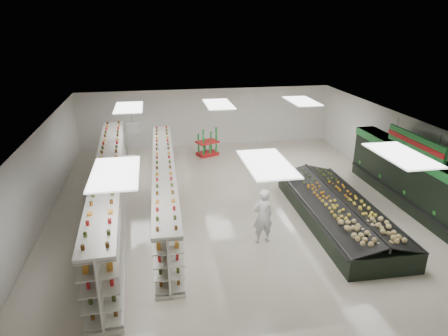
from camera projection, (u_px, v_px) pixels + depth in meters
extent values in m
plane|color=beige|center=(236.00, 205.00, 15.59)|extent=(16.00, 16.00, 0.00)
cube|color=white|center=(237.00, 125.00, 14.46)|extent=(14.00, 16.00, 0.02)
cube|color=white|center=(207.00, 117.00, 22.39)|extent=(14.00, 0.02, 3.20)
cube|color=white|center=(321.00, 310.00, 7.66)|extent=(14.00, 0.02, 3.20)
cube|color=white|center=(39.00, 179.00, 13.87)|extent=(0.02, 16.00, 3.20)
cube|color=white|center=(405.00, 156.00, 16.18)|extent=(0.02, 16.00, 3.20)
cube|color=black|center=(416.00, 182.00, 14.90)|extent=(0.80, 8.00, 2.20)
cube|color=#217C32|center=(419.00, 158.00, 14.57)|extent=(0.85, 8.00, 0.30)
cube|color=black|center=(407.00, 196.00, 15.06)|extent=(0.55, 7.80, 0.15)
cube|color=beige|center=(413.00, 176.00, 14.79)|extent=(0.45, 7.70, 0.03)
cube|color=beige|center=(414.00, 169.00, 14.69)|extent=(0.45, 7.70, 0.03)
cube|color=white|center=(128.00, 162.00, 12.15)|extent=(0.50, 0.06, 0.40)
cube|color=#B31417|center=(128.00, 162.00, 12.15)|extent=(0.52, 0.02, 0.12)
cylinder|color=black|center=(127.00, 152.00, 12.04)|extent=(0.01, 0.01, 0.50)
cube|color=white|center=(133.00, 128.00, 15.83)|extent=(0.50, 0.06, 0.40)
cube|color=#B31417|center=(133.00, 128.00, 15.83)|extent=(0.52, 0.02, 0.12)
cylinder|color=black|center=(132.00, 121.00, 15.72)|extent=(0.01, 0.01, 0.50)
cube|color=#217C32|center=(415.00, 143.00, 14.31)|extent=(0.10, 3.20, 0.60)
cube|color=#B31417|center=(414.00, 143.00, 14.30)|extent=(0.03, 3.20, 0.18)
cylinder|color=black|center=(440.00, 142.00, 13.06)|extent=(0.01, 0.01, 0.50)
cylinder|color=black|center=(398.00, 124.00, 15.27)|extent=(0.01, 0.01, 0.50)
cube|color=white|center=(113.00, 215.00, 14.65)|extent=(1.42, 12.11, 0.12)
cube|color=white|center=(111.00, 192.00, 14.32)|extent=(0.57, 12.07, 2.01)
cube|color=white|center=(108.00, 164.00, 13.95)|extent=(1.42, 12.11, 0.08)
cube|color=beige|center=(106.00, 213.00, 14.56)|extent=(0.95, 11.99, 0.03)
cube|color=beige|center=(105.00, 202.00, 14.41)|extent=(0.95, 11.99, 0.03)
cube|color=beige|center=(104.00, 191.00, 14.25)|extent=(0.95, 11.99, 0.03)
cube|color=beige|center=(103.00, 179.00, 14.10)|extent=(0.95, 11.99, 0.03)
cube|color=beige|center=(101.00, 168.00, 13.94)|extent=(0.95, 11.99, 0.03)
cube|color=beige|center=(120.00, 211.00, 14.66)|extent=(0.95, 11.99, 0.03)
cube|color=beige|center=(118.00, 201.00, 14.50)|extent=(0.95, 11.99, 0.03)
cube|color=beige|center=(117.00, 190.00, 14.35)|extent=(0.95, 11.99, 0.03)
cube|color=beige|center=(116.00, 178.00, 14.19)|extent=(0.95, 11.99, 0.03)
cube|color=beige|center=(115.00, 167.00, 14.03)|extent=(0.95, 11.99, 0.03)
cube|color=white|center=(166.00, 207.00, 15.26)|extent=(1.00, 10.66, 0.11)
cube|color=white|center=(165.00, 187.00, 14.97)|extent=(0.26, 10.65, 1.78)
cube|color=white|center=(163.00, 164.00, 14.64)|extent=(1.00, 10.66, 0.07)
cube|color=beige|center=(160.00, 205.00, 15.19)|extent=(0.59, 10.57, 0.03)
cube|color=beige|center=(160.00, 196.00, 15.06)|extent=(0.59, 10.57, 0.03)
cube|color=beige|center=(159.00, 187.00, 14.92)|extent=(0.59, 10.57, 0.03)
cube|color=beige|center=(159.00, 177.00, 14.78)|extent=(0.59, 10.57, 0.03)
cube|color=beige|center=(158.00, 167.00, 14.65)|extent=(0.59, 10.57, 0.03)
cube|color=beige|center=(171.00, 204.00, 15.26)|extent=(0.59, 10.57, 0.03)
cube|color=beige|center=(171.00, 195.00, 15.12)|extent=(0.59, 10.57, 0.03)
cube|color=beige|center=(170.00, 186.00, 14.98)|extent=(0.59, 10.57, 0.03)
cube|color=beige|center=(170.00, 176.00, 14.84)|extent=(0.59, 10.57, 0.03)
cube|color=beige|center=(169.00, 167.00, 14.71)|extent=(0.59, 10.57, 0.03)
cube|color=black|center=(337.00, 213.00, 14.20)|extent=(2.44, 6.81, 0.68)
cube|color=#262626|center=(308.00, 206.00, 13.91)|extent=(0.18, 6.77, 0.06)
cube|color=#262626|center=(368.00, 202.00, 14.24)|extent=(0.18, 6.77, 0.06)
cube|color=black|center=(322.00, 203.00, 13.95)|extent=(1.36, 6.70, 0.35)
cube|color=black|center=(355.00, 200.00, 14.13)|extent=(1.36, 6.70, 0.35)
cube|color=#262626|center=(339.00, 199.00, 14.01)|extent=(0.16, 6.67, 0.24)
cube|color=#B31417|center=(207.00, 154.00, 21.18)|extent=(1.23, 1.05, 0.17)
cube|color=red|center=(207.00, 142.00, 20.94)|extent=(1.29, 1.11, 0.09)
imported|color=silver|center=(263.00, 216.00, 12.72)|extent=(0.74, 0.54, 1.86)
imported|color=#98775D|center=(158.00, 167.00, 17.34)|extent=(0.52, 0.78, 1.54)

